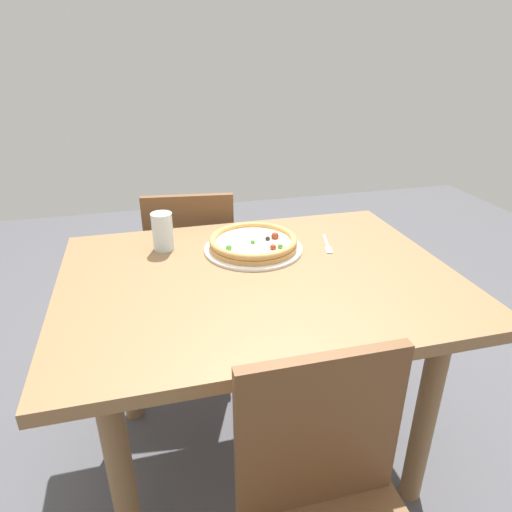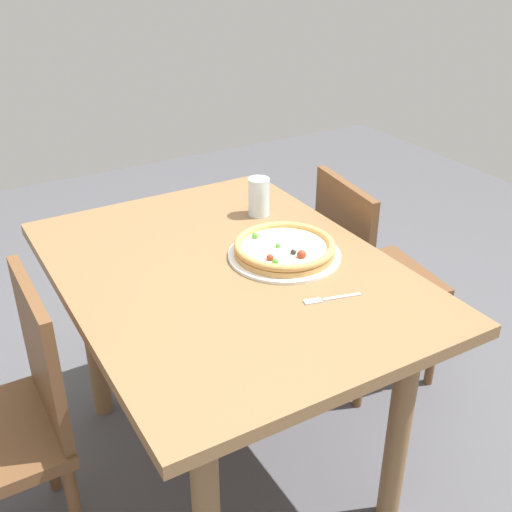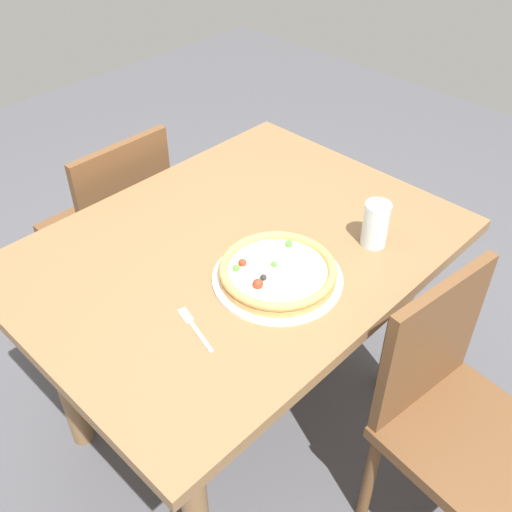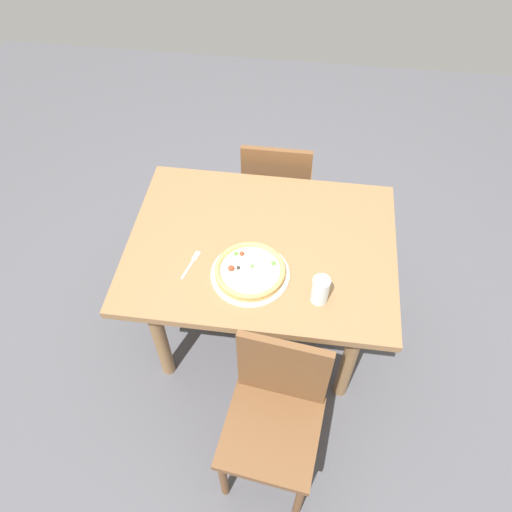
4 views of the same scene
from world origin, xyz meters
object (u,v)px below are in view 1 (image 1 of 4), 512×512
(fork, at_px, (327,245))
(dining_table, at_px, (259,305))
(chair_near, at_px, (192,268))
(plate, at_px, (253,249))
(pizza, at_px, (253,242))
(drinking_glass, at_px, (163,231))

(fork, bearing_deg, dining_table, -47.88)
(chair_near, height_order, plate, chair_near)
(pizza, bearing_deg, drinking_glass, -16.30)
(dining_table, xyz_separation_m, plate, (-0.03, -0.19, 0.12))
(plate, bearing_deg, drinking_glass, -16.25)
(chair_near, bearing_deg, pizza, -63.64)
(pizza, bearing_deg, fork, 173.37)
(chair_near, bearing_deg, fork, -42.91)
(chair_near, relative_size, drinking_glass, 6.55)
(pizza, relative_size, drinking_glass, 2.33)
(plate, bearing_deg, dining_table, 81.64)
(plate, xyz_separation_m, fork, (-0.27, 0.03, -0.00))
(fork, distance_m, drinking_glass, 0.59)
(chair_near, height_order, pizza, chair_near)
(fork, bearing_deg, chair_near, -125.34)
(plate, height_order, drinking_glass, drinking_glass)
(chair_near, distance_m, fork, 0.75)
(plate, xyz_separation_m, drinking_glass, (0.31, -0.09, 0.06))
(dining_table, relative_size, plate, 3.57)
(dining_table, height_order, chair_near, chair_near)
(dining_table, bearing_deg, fork, -152.52)
(plate, relative_size, drinking_glass, 2.59)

